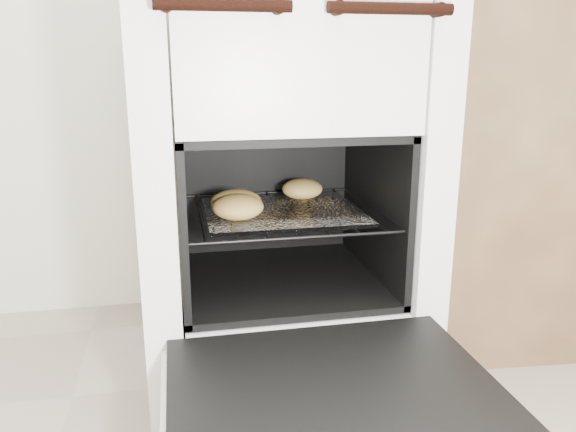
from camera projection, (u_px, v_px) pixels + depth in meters
name	position (u px, v px, depth m)	size (l,w,h in m)	color
stove	(276.00, 179.00, 1.38)	(0.63, 0.71, 0.97)	white
oven_door	(333.00, 394.00, 0.95)	(0.57, 0.44, 0.04)	black
oven_rack	(281.00, 212.00, 1.33)	(0.46, 0.44, 0.01)	black
foil_sheet	(283.00, 212.00, 1.31)	(0.36, 0.32, 0.01)	white
baked_rolls	(256.00, 200.00, 1.30)	(0.32, 0.30, 0.05)	tan
counter	(541.00, 170.00, 1.63)	(0.91, 0.61, 0.91)	brown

